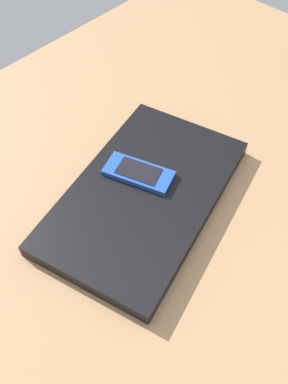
{
  "coord_description": "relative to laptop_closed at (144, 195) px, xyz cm",
  "views": [
    {
      "loc": [
        -36.51,
        -33.55,
        57.68
      ],
      "look_at": [
        -6.22,
        -5.85,
        5.0
      ],
      "focal_mm": 39.41,
      "sensor_mm": 36.0,
      "label": 1
    }
  ],
  "objects": [
    {
      "name": "cell_phone_on_laptop",
      "position": [
        1.78,
        2.83,
        1.7
      ],
      "size": [
        8.17,
        12.12,
        1.02
      ],
      "color": "#1E479E",
      "rests_on": "laptop_closed"
    },
    {
      "name": "desk_surface",
      "position": [
        6.22,
        5.85,
        -2.72
      ],
      "size": [
        120.0,
        80.0,
        3.0
      ],
      "primitive_type": "cube",
      "color": "#9E7751",
      "rests_on": "ground"
    },
    {
      "name": "laptop_closed",
      "position": [
        0.0,
        0.0,
        0.0
      ],
      "size": [
        39.6,
        28.91,
        2.44
      ],
      "primitive_type": "cube",
      "rotation": [
        0.0,
        0.0,
        0.23
      ],
      "color": "black",
      "rests_on": "desk_surface"
    }
  ]
}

